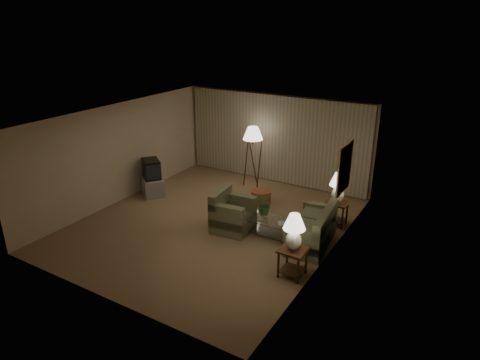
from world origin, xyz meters
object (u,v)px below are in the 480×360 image
Objects in this scene: coffee_table at (270,225)px; tv_cabinet at (153,186)px; ottoman at (261,197)px; side_table_far at (336,209)px; crt_tv at (151,169)px; armchair at (233,215)px; table_lamp_far at (338,185)px; sofa at (311,230)px; side_table_near at (293,258)px; vase at (265,215)px; floor_lamp at (253,155)px; table_lamp_near at (294,229)px.

coffee_table is 4.10m from tv_cabinet.
ottoman is at bearing 124.49° from coffee_table.
crt_tv is (-5.20, -0.84, 0.36)m from side_table_far.
side_table_far is 1.11× the size of ottoman.
table_lamp_far is at bearing -58.77° from armchair.
coffee_table is 4.13m from crt_tv.
tv_cabinet is (-5.05, 0.41, -0.10)m from sofa.
side_table_far is 0.58× the size of tv_cabinet.
coffee_table is at bearing 132.06° from side_table_near.
table_lamp_far is at bearing 50.12° from coffee_table.
crt_tv reaches higher than armchair.
ottoman is 1.82m from vase.
floor_lamp reaches higher than ottoman.
vase is at bearing -90.61° from sofa.
table_lamp_far reaches higher than side_table_far.
side_table_near reaches higher than coffee_table.
armchair is 1.47× the size of table_lamp_far.
side_table_far is at bearing -5.11° from ottoman.
table_lamp_far is at bearing 46.74° from crt_tv.
table_lamp_far is 5.33m from tv_cabinet.
sofa reaches higher than tv_cabinet.
side_table_near is 0.79× the size of crt_tv.
armchair is 2.63m from table_lamp_far.
side_table_far is at bearing -58.77° from armchair.
crt_tv is at bearing 172.87° from coffee_table.
floor_lamp reaches higher than side_table_near.
table_lamp_far is 0.41× the size of floor_lamp.
floor_lamp is at bearing 81.09° from crt_tv.
side_table_near is at bearing -90.00° from side_table_far.
floor_lamp is at bearing 128.52° from table_lamp_near.
vase is at bearing 30.16° from tv_cabinet.
side_table_far is 0.64m from table_lamp_far.
armchair reaches higher than ottoman.
side_table_near is 5.49m from tv_cabinet.
side_table_near is 0.51× the size of coffee_table.
side_table_far is 2.68m from table_lamp_near.
sofa reaches higher than ottoman.
side_table_far is 2.21m from ottoman.
tv_cabinet is (-5.20, -0.84, -0.79)m from table_lamp_far.
coffee_table is 0.64× the size of floor_lamp.
sofa reaches higher than side_table_far.
vase reaches higher than coffee_table.
table_lamp_near reaches higher than armchair.
side_table_far reaches higher than coffee_table.
sofa reaches higher than vase.
floor_lamp is 3.14m from vase.
sofa is at bearing 96.34° from side_table_near.
side_table_far is at bearing 46.57° from vase.
sofa is 1.58× the size of armchair.
table_lamp_far is 2.36m from ottoman.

